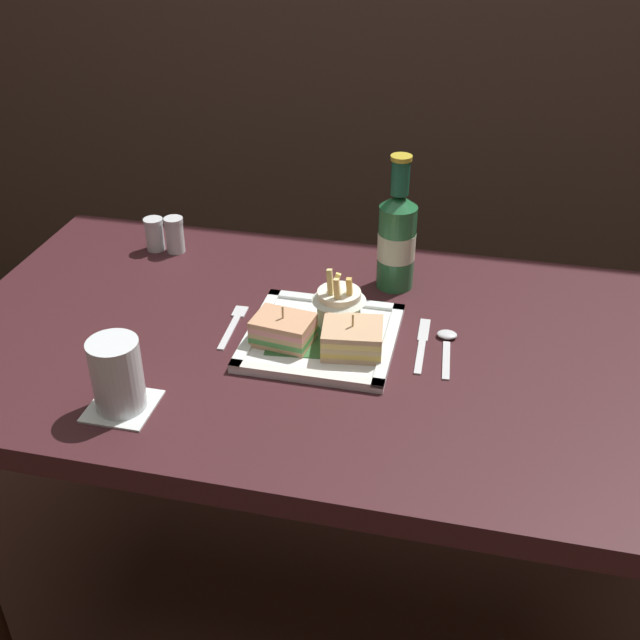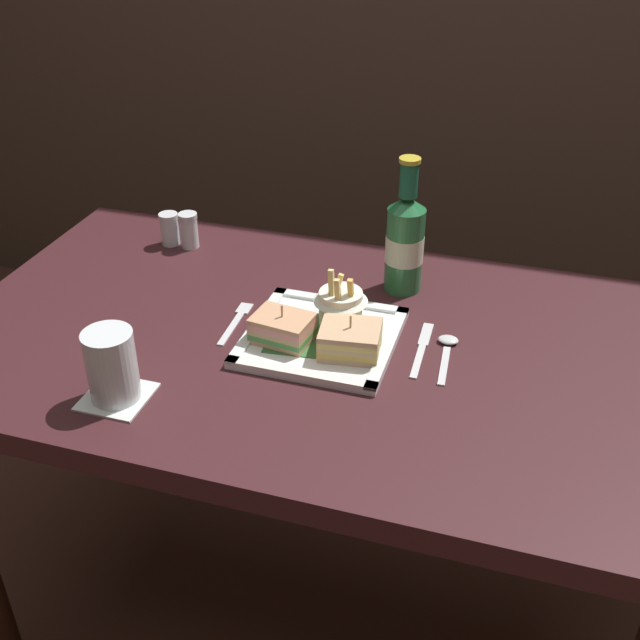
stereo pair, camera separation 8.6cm
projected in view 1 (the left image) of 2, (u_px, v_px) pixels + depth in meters
The scene contains 14 objects.
ground_plane at pixel (319, 614), 1.75m from camera, with size 6.00×6.00×0.00m, color #43261F.
dining_table at pixel (318, 384), 1.41m from camera, with size 1.31×0.76×0.74m.
square_plate at pixel (322, 338), 1.35m from camera, with size 0.25×0.25×0.02m.
sandwich_half_left at pixel (283, 330), 1.32m from camera, with size 0.11×0.08×0.07m.
sandwich_half_right at pixel (352, 338), 1.30m from camera, with size 0.11×0.10×0.07m.
fries_cup at pixel (339, 301), 1.36m from camera, with size 0.10×0.10×0.11m.
beer_bottle at pixel (397, 238), 1.46m from camera, with size 0.07×0.07×0.26m.
drink_coaster at pixel (122, 406), 1.20m from camera, with size 0.10×0.10×0.00m, color silver.
water_glass at pixel (118, 379), 1.17m from camera, with size 0.08×0.08×0.12m.
fork at pixel (233, 324), 1.39m from camera, with size 0.03×0.14×0.00m.
knife at pixel (422, 343), 1.34m from camera, with size 0.02×0.17×0.00m.
spoon at pixel (447, 342), 1.34m from camera, with size 0.03×0.14×0.01m.
salt_shaker at pixel (155, 236), 1.63m from camera, with size 0.04×0.04×0.07m.
pepper_shaker at pixel (175, 237), 1.62m from camera, with size 0.04×0.04×0.08m.
Camera 1 is at (0.26, -1.10, 1.49)m, focal length 43.89 mm.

